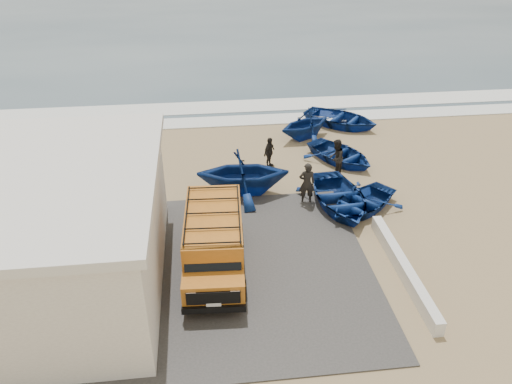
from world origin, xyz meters
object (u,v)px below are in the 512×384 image
boat_mid_left (243,172)px  boat_mid_right (340,154)px  parapet (403,268)px  fisherman_front (307,183)px  fisherman_middle (336,158)px  boat_far_left (305,124)px  van (214,240)px  fisherman_back (269,152)px  boat_near_right (361,202)px  building (34,232)px  boat_far_right (341,119)px  boat_near_left (339,198)px

boat_mid_left → boat_mid_right: 5.89m
parapet → fisherman_front: (-2.43, 5.28, 0.69)m
boat_mid_left → fisherman_middle: bearing=-70.7°
boat_far_left → boat_mid_right: bearing=-7.7°
van → fisherman_back: bearing=71.3°
boat_near_right → fisherman_middle: 3.33m
fisherman_front → fisherman_back: fisherman_front is taller
fisherman_middle → parapet: bearing=34.3°
van → fisherman_middle: (6.12, 6.42, -0.27)m
fisherman_back → building: bearing=169.8°
fisherman_middle → boat_near_right: bearing=35.7°
boat_mid_right → boat_far_right: boat_far_right is taller
boat_near_right → fisherman_front: size_ratio=1.94×
parapet → boat_mid_right: boat_mid_right is taller
boat_near_right → boat_near_left: bearing=-150.4°
parapet → boat_mid_left: 8.21m
boat_near_left → boat_far_left: size_ratio=1.35×
boat_mid_left → fisherman_back: size_ratio=2.63×
parapet → boat_mid_right: (0.12, 9.00, 0.13)m
boat_mid_right → fisherman_middle: (-0.63, -1.35, 0.52)m
van → fisherman_middle: size_ratio=2.85×
boat_near_right → boat_far_right: bearing=133.0°
boat_far_left → fisherman_back: 4.08m
boat_near_left → parapet: bearing=-81.2°
boat_near_left → boat_mid_left: bearing=153.9°
boat_far_right → fisherman_middle: bearing=-158.6°
boat_near_left → fisherman_back: (-2.48, 4.13, 0.32)m
fisherman_back → boat_mid_left: bearing=-173.4°
fisherman_back → fisherman_middle: bearing=-73.5°
boat_far_left → fisherman_front: fisherman_front is taller
fisherman_middle → fisherman_back: bearing=-81.5°
boat_far_right → van: bearing=-173.9°
boat_near_left → boat_far_left: bearing=86.2°
van → fisherman_front: (4.20, 4.06, -0.22)m
boat_near_right → boat_mid_left: boat_mid_left is taller
van → boat_mid_right: size_ratio=1.35×
boat_near_right → boat_mid_right: bearing=138.7°
boat_mid_right → boat_far_right: bearing=42.1°
van → boat_near_left: (5.55, 3.52, -0.73)m
boat_near_right → van: bearing=-101.1°
van → fisherman_back: van is taller
boat_near_left → boat_far_right: size_ratio=1.00×
van → boat_mid_right: (6.75, 7.78, -0.78)m
fisherman_front → fisherman_back: bearing=-68.7°
van → fisherman_middle: bearing=49.5°
parapet → fisherman_front: fisherman_front is taller
van → boat_mid_right: 10.33m
parapet → boat_far_right: boat_far_right is taller
fisherman_front → fisherman_middle: bearing=-125.3°
van → fisherman_back: size_ratio=3.35×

